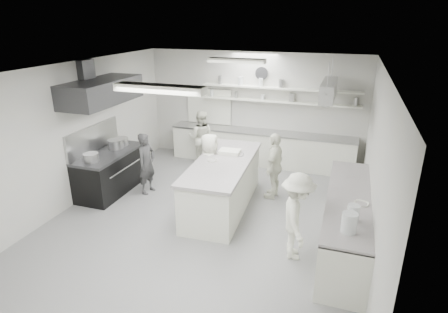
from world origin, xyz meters
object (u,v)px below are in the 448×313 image
(stove, at_px, (111,173))
(prep_island, at_px, (223,185))
(right_counter, at_px, (346,222))
(back_counter, at_px, (261,148))
(cook_stove, at_px, (147,164))
(cook_back, at_px, (201,137))

(stove, height_order, prep_island, prep_island)
(right_counter, height_order, prep_island, prep_island)
(stove, xyz_separation_m, back_counter, (2.90, 2.80, 0.01))
(stove, relative_size, cook_stove, 1.27)
(prep_island, height_order, cook_back, cook_back)
(right_counter, bearing_deg, prep_island, 164.89)
(cook_stove, bearing_deg, stove, 112.01)
(back_counter, xyz_separation_m, right_counter, (2.35, -3.40, 0.01))
(right_counter, height_order, cook_stove, cook_stove)
(stove, height_order, cook_back, cook_back)
(back_counter, height_order, cook_stove, cook_stove)
(stove, relative_size, cook_back, 1.22)
(cook_back, bearing_deg, cook_stove, 65.22)
(stove, xyz_separation_m, cook_back, (1.30, 2.37, 0.29))
(right_counter, bearing_deg, stove, 173.48)
(stove, bearing_deg, prep_island, 1.73)
(right_counter, height_order, cook_back, cook_back)
(right_counter, xyz_separation_m, cook_stove, (-4.40, 0.81, 0.24))
(back_counter, bearing_deg, right_counter, -55.35)
(prep_island, bearing_deg, right_counter, -17.86)
(back_counter, xyz_separation_m, cook_stove, (-2.05, -2.59, 0.25))
(prep_island, relative_size, cook_back, 1.85)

